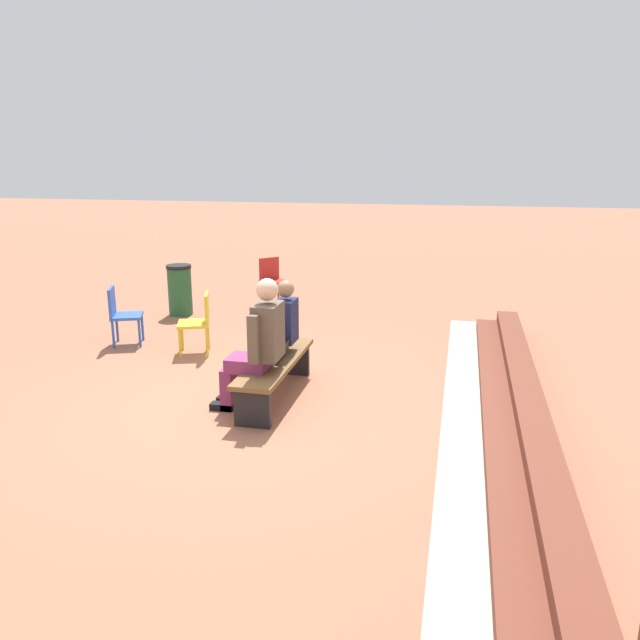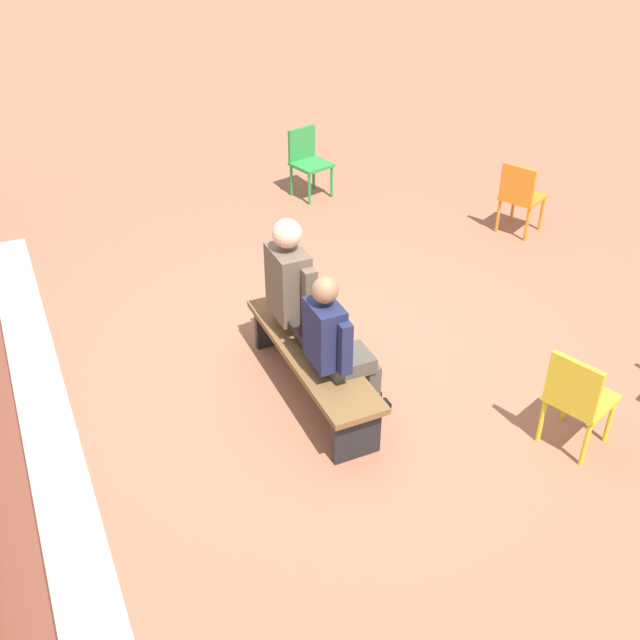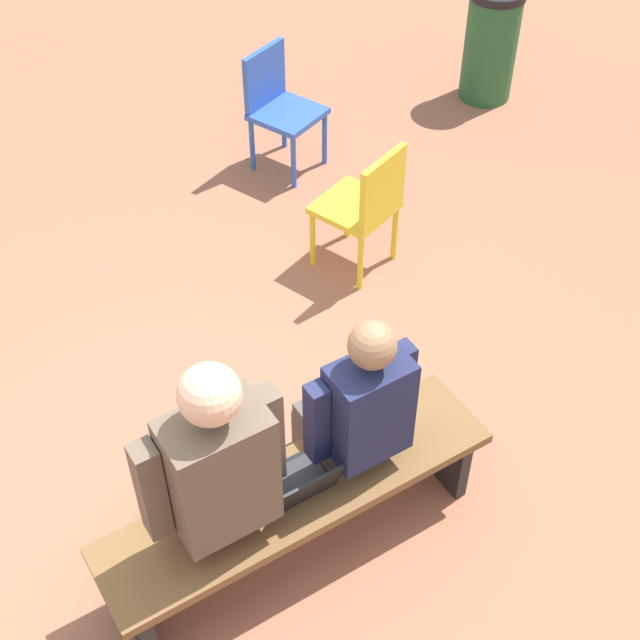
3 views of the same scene
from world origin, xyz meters
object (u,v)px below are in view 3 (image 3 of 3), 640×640
Objects in this scene: laptop at (298,484)px; litter_bin at (491,44)px; person_student at (354,411)px; plastic_chair_far_left at (278,102)px; person_adult at (209,470)px; bench at (298,501)px; plastic_chair_foreground at (366,203)px.

laptop is 4.29m from litter_bin.
person_student is 1.49× the size of litter_bin.
litter_bin is at bearing 178.43° from plastic_chair_far_left.
bench is at bearing 168.56° from person_adult.
plastic_chair_far_left and plastic_chair_foreground have the same top height.
plastic_chair_foreground is 0.98× the size of litter_bin.
person_adult is 4.53m from litter_bin.
person_adult is 3.27m from plastic_chair_far_left.
litter_bin is at bearing -138.68° from person_student.
bench is 1.40× the size of person_student.
person_student is 0.69m from person_adult.
litter_bin is at bearing -140.91° from bench.
person_student reaches higher than plastic_chair_foreground.
person_adult is 1.71× the size of plastic_chair_foreground.
bench is at bearing -112.40° from laptop.
plastic_chair_far_left is at bearing -118.56° from bench.
plastic_chair_foreground is at bearing 31.60° from litter_bin.
person_adult is 2.25m from plastic_chair_foreground.
person_student is at bearing 66.43° from plastic_chair_far_left.
person_adult is 1.67× the size of litter_bin.
person_student is at bearing -167.04° from laptop.
person_adult is (0.36, -0.07, 0.40)m from bench.
laptop is 3.14m from plastic_chair_far_left.
plastic_chair_foreground is (-1.04, -1.43, -0.21)m from person_student.
plastic_chair_far_left is 1.26m from plastic_chair_foreground.
plastic_chair_far_left is (-1.50, -2.75, 0.13)m from bench.
person_adult reaches higher than plastic_chair_foreground.
person_adult is 4.48× the size of laptop.
litter_bin reaches higher than plastic_chair_far_left.
person_adult is 0.44m from laptop.
person_student is at bearing 179.26° from person_adult.
bench is 2.14× the size of plastic_chair_foreground.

